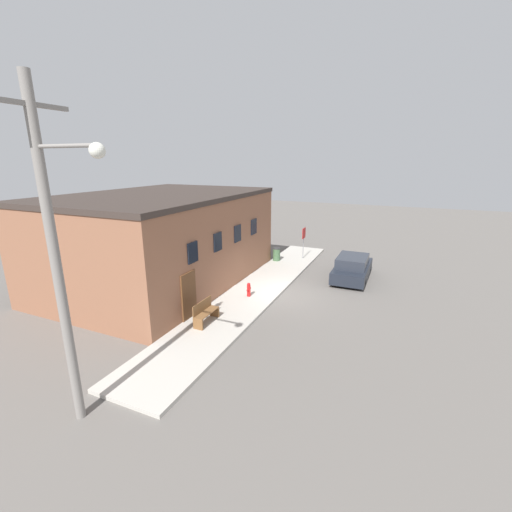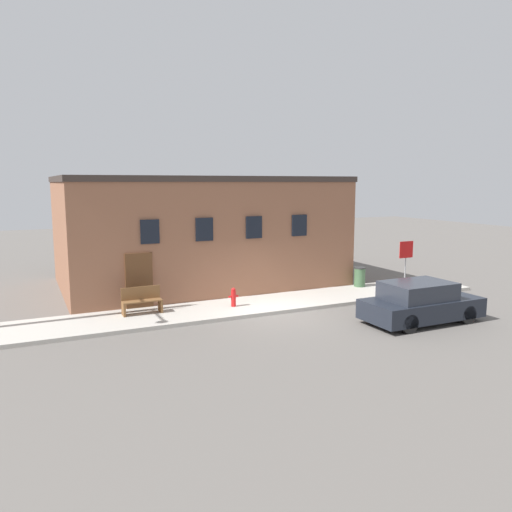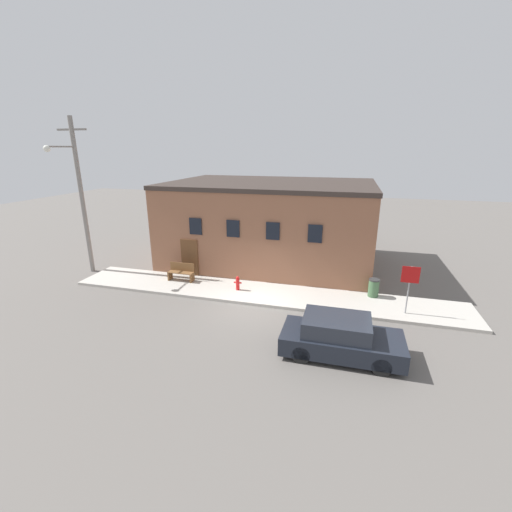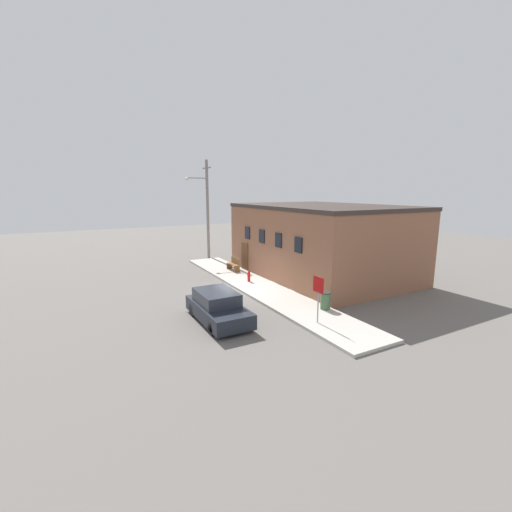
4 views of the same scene
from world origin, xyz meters
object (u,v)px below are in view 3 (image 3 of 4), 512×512
object	(u,v)px
fire_hydrant	(238,283)
stop_sign	(410,281)
parked_car	(340,338)
utility_pole	(79,193)
bench	(181,272)
trash_bin	(374,288)

from	to	relation	value
fire_hydrant	stop_sign	world-z (taller)	stop_sign
parked_car	utility_pole	bearing A→B (deg)	161.29
bench	stop_sign	bearing A→B (deg)	-5.17
utility_pole	parked_car	size ratio (longest dim) A/B	2.07
fire_hydrant	utility_pole	size ratio (longest dim) A/B	0.08
fire_hydrant	bench	bearing A→B (deg)	172.11
fire_hydrant	parked_car	distance (m)	6.70
bench	parked_car	distance (m)	9.73
fire_hydrant	trash_bin	distance (m)	6.61
fire_hydrant	bench	world-z (taller)	bench
fire_hydrant	stop_sign	size ratio (longest dim) A/B	0.34
trash_bin	utility_pole	world-z (taller)	utility_pole
stop_sign	bench	world-z (taller)	stop_sign
bench	trash_bin	distance (m)	9.90
stop_sign	utility_pole	size ratio (longest dim) A/B	0.25
bench	parked_car	size ratio (longest dim) A/B	0.33
stop_sign	trash_bin	bearing A→B (deg)	130.03
fire_hydrant	bench	xyz separation A→B (m)	(-3.35, 0.46, 0.09)
bench	trash_bin	world-z (taller)	bench
stop_sign	bench	xyz separation A→B (m)	(-11.15, 1.01, -1.05)
stop_sign	utility_pole	distance (m)	17.41
stop_sign	bench	size ratio (longest dim) A/B	1.54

